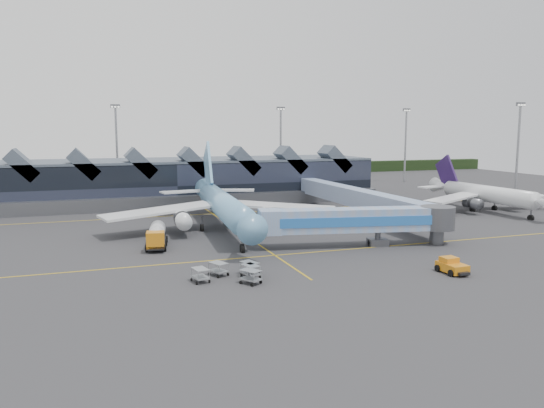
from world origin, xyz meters
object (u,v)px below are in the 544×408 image
object	(u,v)px
pushback_tug	(452,266)
jet_bridge	(369,220)
regional_jet	(484,193)
main_airliner	(222,204)
fuel_truck	(157,234)

from	to	relation	value
pushback_tug	jet_bridge	bearing A→B (deg)	95.01
regional_jet	jet_bridge	world-z (taller)	regional_jet
main_airliner	fuel_truck	distance (m)	14.92
regional_jet	fuel_truck	xyz separation A→B (m)	(-65.62, -11.99, -1.74)
pushback_tug	fuel_truck	bearing A→B (deg)	138.70
regional_jet	pushback_tug	world-z (taller)	regional_jet
regional_jet	fuel_truck	world-z (taller)	regional_jet
main_airliner	regional_jet	bearing A→B (deg)	7.63
regional_jet	pushback_tug	bearing A→B (deg)	-136.03
jet_bridge	pushback_tug	size ratio (longest dim) A/B	6.96
fuel_truck	jet_bridge	bearing A→B (deg)	-8.24
regional_jet	fuel_truck	size ratio (longest dim) A/B	3.42
fuel_truck	pushback_tug	xyz separation A→B (m)	(29.75, -24.66, -0.96)
regional_jet	pushback_tug	size ratio (longest dim) A/B	8.04
jet_bridge	regional_jet	bearing A→B (deg)	40.35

